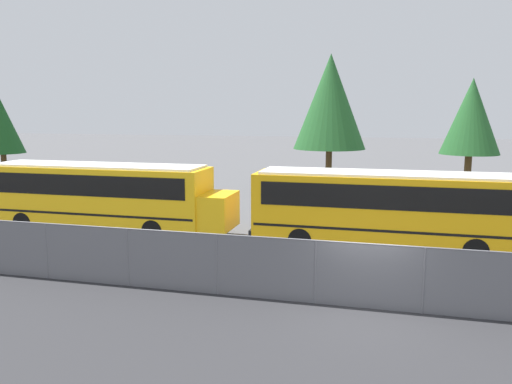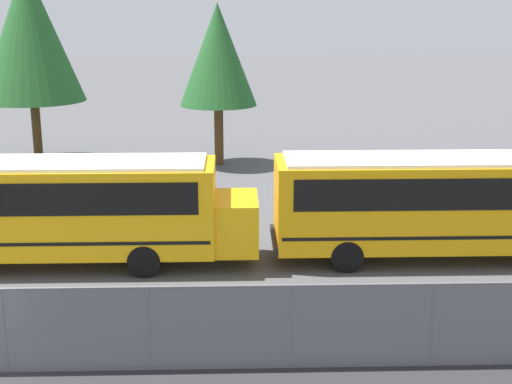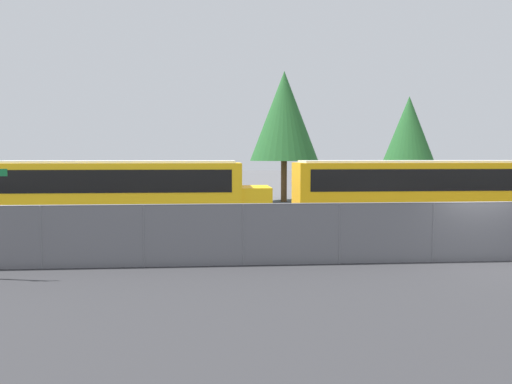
{
  "view_description": "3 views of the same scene",
  "coord_description": "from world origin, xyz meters",
  "px_view_note": "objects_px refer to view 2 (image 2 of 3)",
  "views": [
    {
      "loc": [
        0.27,
        -13.91,
        5.54
      ],
      "look_at": [
        -5.12,
        7.22,
        2.05
      ],
      "focal_mm": 35.0,
      "sensor_mm": 36.0,
      "label": 1
    },
    {
      "loc": [
        6.34,
        -13.79,
        7.55
      ],
      "look_at": [
        7.0,
        7.61,
        1.91
      ],
      "focal_mm": 50.0,
      "sensor_mm": 36.0,
      "label": 2
    },
    {
      "loc": [
        -8.28,
        -15.11,
        3.36
      ],
      "look_at": [
        -6.52,
        7.46,
        1.72
      ],
      "focal_mm": 35.0,
      "sensor_mm": 36.0,
      "label": 3
    }
  ],
  "objects_px": {
    "school_bus_2": "(44,204)",
    "tree_1": "(29,33)",
    "school_bus_3": "(459,199)",
    "tree_2": "(218,55)"
  },
  "relations": [
    {
      "from": "school_bus_2",
      "to": "school_bus_3",
      "type": "xyz_separation_m",
      "value": [
        12.41,
        0.21,
        0.0
      ]
    },
    {
      "from": "school_bus_3",
      "to": "tree_1",
      "type": "bearing_deg",
      "value": 138.85
    },
    {
      "from": "tree_1",
      "to": "school_bus_3",
      "type": "bearing_deg",
      "value": -41.15
    },
    {
      "from": "tree_1",
      "to": "tree_2",
      "type": "xyz_separation_m",
      "value": [
        8.98,
        -0.94,
        -0.99
      ]
    },
    {
      "from": "school_bus_2",
      "to": "tree_1",
      "type": "relative_size",
      "value": 1.26
    },
    {
      "from": "school_bus_3",
      "to": "tree_2",
      "type": "relative_size",
      "value": 1.56
    },
    {
      "from": "school_bus_2",
      "to": "tree_2",
      "type": "bearing_deg",
      "value": 70.42
    },
    {
      "from": "school_bus_2",
      "to": "tree_1",
      "type": "distance_m",
      "value": 15.83
    },
    {
      "from": "school_bus_2",
      "to": "tree_2",
      "type": "relative_size",
      "value": 1.56
    },
    {
      "from": "school_bus_2",
      "to": "tree_2",
      "type": "distance_m",
      "value": 14.93
    }
  ]
}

